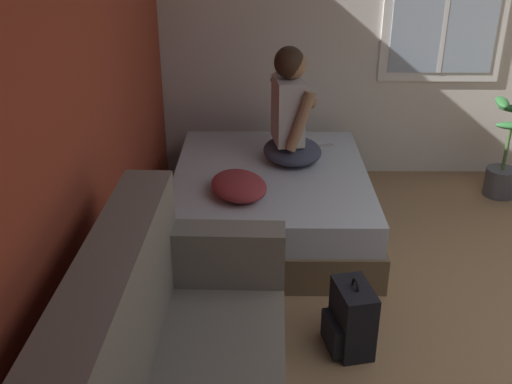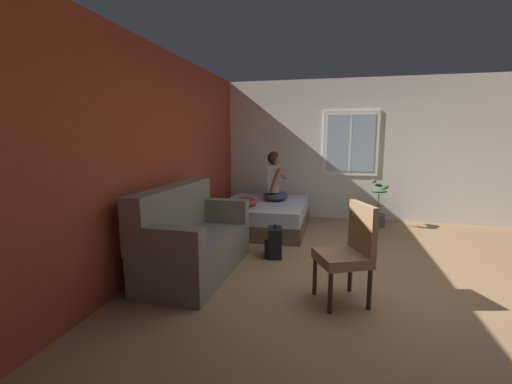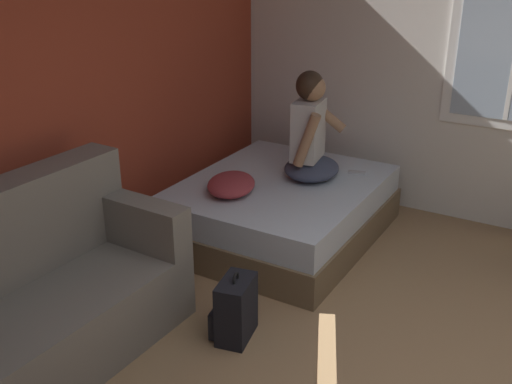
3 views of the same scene
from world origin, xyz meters
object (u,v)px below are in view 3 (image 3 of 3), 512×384
throw_pillow (231,184)px  cell_phone (357,172)px  bed (281,209)px  backpack (235,310)px  couch (35,300)px  person_seated (311,136)px

throw_pillow → cell_phone: 1.12m
bed → backpack: 1.43m
backpack → throw_pillow: (0.97, 0.64, 0.36)m
cell_phone → bed: bearing=-58.7°
bed → couch: 2.16m
bed → person_seated: bearing=-34.7°
bed → person_seated: person_seated is taller
bed → couch: couch is taller
throw_pillow → cell_phone: (0.90, -0.67, -0.07)m
bed → cell_phone: size_ratio=12.28×
bed → throw_pillow: throw_pillow is taller
person_seated → throw_pillow: (-0.61, 0.37, -0.29)m
bed → throw_pillow: 0.55m
person_seated → cell_phone: person_seated is taller
couch → person_seated: size_ratio=1.97×
person_seated → backpack: size_ratio=1.91×
couch → throw_pillow: 1.74m
backpack → cell_phone: cell_phone is taller
throw_pillow → cell_phone: throw_pillow is taller
backpack → couch: bearing=130.4°
person_seated → throw_pillow: bearing=148.6°
bed → person_seated: size_ratio=2.02×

